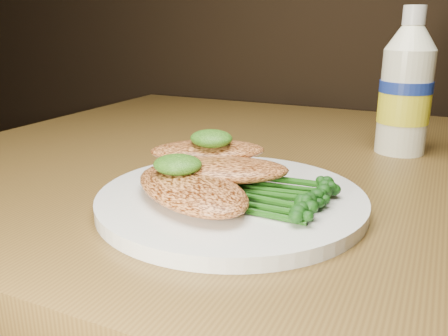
% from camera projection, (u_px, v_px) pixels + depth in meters
% --- Properties ---
extents(plate, '(0.27, 0.27, 0.01)m').
position_uv_depth(plate, '(231.00, 200.00, 0.47)').
color(plate, white).
rests_on(plate, dining_table).
extents(chicken_front, '(0.18, 0.15, 0.02)m').
position_uv_depth(chicken_front, '(191.00, 188.00, 0.45)').
color(chicken_front, '#DC8446').
rests_on(chicken_front, plate).
extents(chicken_mid, '(0.16, 0.12, 0.02)m').
position_uv_depth(chicken_mid, '(220.00, 170.00, 0.48)').
color(chicken_mid, '#DC8446').
rests_on(chicken_mid, plate).
extents(chicken_back, '(0.14, 0.12, 0.02)m').
position_uv_depth(chicken_back, '(208.00, 150.00, 0.52)').
color(chicken_back, '#DC8446').
rests_on(chicken_back, plate).
extents(pesto_front, '(0.05, 0.05, 0.02)m').
position_uv_depth(pesto_front, '(178.00, 164.00, 0.46)').
color(pesto_front, '#0F3207').
rests_on(pesto_front, chicken_front).
extents(pesto_back, '(0.06, 0.06, 0.02)m').
position_uv_depth(pesto_back, '(211.00, 138.00, 0.51)').
color(pesto_back, '#0F3207').
rests_on(pesto_back, chicken_back).
extents(broccolini_bundle, '(0.14, 0.12, 0.02)m').
position_uv_depth(broccolini_bundle, '(272.00, 191.00, 0.45)').
color(broccolini_bundle, '#194B10').
rests_on(broccolini_bundle, plate).
extents(mayo_bottle, '(0.09, 0.09, 0.20)m').
position_uv_depth(mayo_bottle, '(407.00, 82.00, 0.64)').
color(mayo_bottle, white).
rests_on(mayo_bottle, dining_table).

